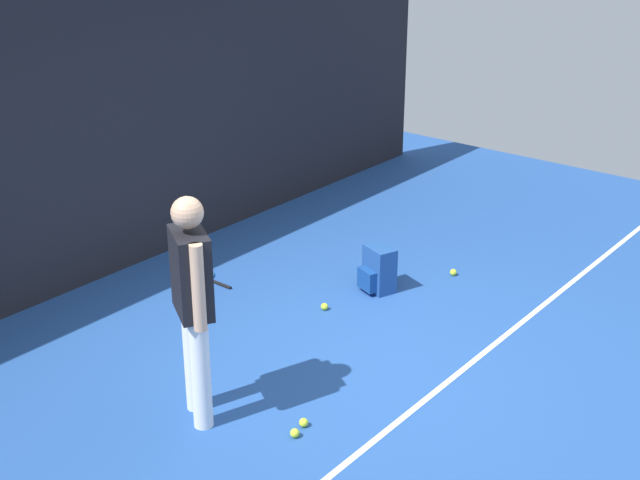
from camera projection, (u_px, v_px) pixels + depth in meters
name	position (u px, v px, depth m)	size (l,w,h in m)	color
ground_plane	(359.00, 367.00, 6.91)	(12.00, 12.00, 0.00)	#234C93
back_fence	(106.00, 132.00, 8.10)	(10.00, 0.10, 2.83)	black
court_line	(430.00, 396.00, 6.52)	(9.00, 0.05, 0.00)	white
tennis_player	(193.00, 297.00, 5.90)	(0.39, 0.47, 1.70)	white
tennis_racket	(200.00, 276.00, 8.44)	(0.33, 0.61, 0.03)	black
backpack	(378.00, 270.00, 8.11)	(0.35, 0.35, 0.44)	#1E478C
tennis_ball_near_player	(324.00, 307.00, 7.80)	(0.07, 0.07, 0.07)	#CCE033
tennis_ball_by_fence	(453.00, 272.00, 8.48)	(0.07, 0.07, 0.07)	#CCE033
tennis_ball_mid_court	(304.00, 423.00, 6.14)	(0.07, 0.07, 0.07)	#CCE033
tennis_ball_far_left	(295.00, 433.00, 6.03)	(0.07, 0.07, 0.07)	#CCE033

